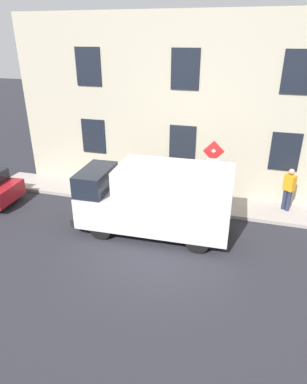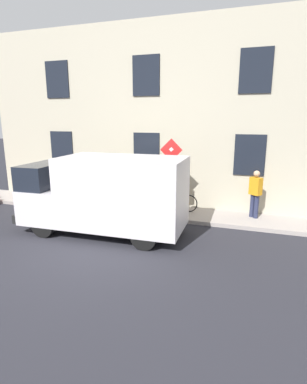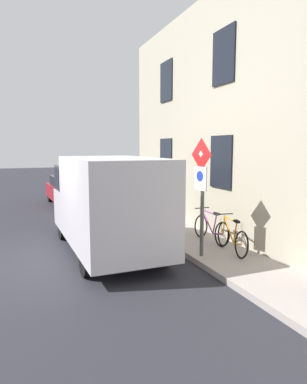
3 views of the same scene
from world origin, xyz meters
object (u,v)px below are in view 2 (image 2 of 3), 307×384
bicycle_orange (176,201)px  pedestrian (255,192)px  bicycle_purple (152,199)px  litter_bin (104,198)px  delivery_van (106,193)px  sign_post_stacked (171,167)px

bicycle_orange → pedestrian: (-0.02, -2.89, 0.56)m
bicycle_purple → litter_bin: 1.90m
delivery_van → litter_bin: (2.05, 1.16, -0.74)m
bicycle_purple → litter_bin: bearing=20.2°
sign_post_stacked → pedestrian: (0.88, -2.88, -0.89)m
bicycle_orange → bicycle_purple: (-0.00, 1.02, 0.00)m
delivery_van → bicycle_orange: 3.33m
sign_post_stacked → litter_bin: bearing=87.1°
sign_post_stacked → delivery_van: bearing=139.7°
pedestrian → litter_bin: size_ratio=1.91×
delivery_van → pedestrian: size_ratio=3.14×
bicycle_orange → litter_bin: litter_bin is taller
sign_post_stacked → bicycle_orange: sign_post_stacked is taller
delivery_van → bicycle_orange: delivery_van is taller
bicycle_purple → delivery_van: bearing=75.0°
sign_post_stacked → litter_bin: size_ratio=3.01×
bicycle_orange → pedestrian: pedestrian is taller
pedestrian → sign_post_stacked: bearing=-35.9°
delivery_van → bicycle_orange: (2.80, -1.61, -0.82)m
sign_post_stacked → bicycle_purple: (0.89, 1.03, -1.45)m
sign_post_stacked → litter_bin: (0.14, 2.78, -1.37)m
bicycle_purple → pedestrian: bearing=176.5°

